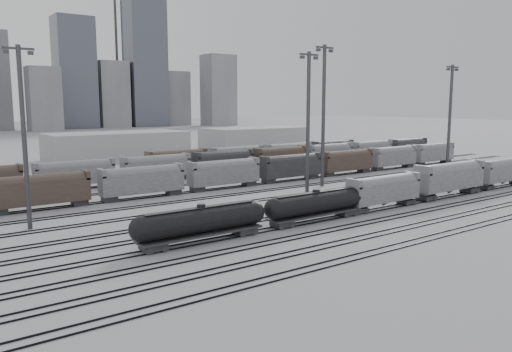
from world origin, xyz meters
TOP-DOWN VIEW (x-y plane):
  - ground at (0.00, 0.00)m, footprint 900.00×900.00m
  - tracks at (0.00, 17.50)m, footprint 220.00×71.50m
  - tank_car_a at (-14.75, 1.00)m, footprint 18.11×3.02m
  - tank_car_b at (3.80, 1.00)m, footprint 17.75×2.96m
  - hopper_car_a at (18.29, 1.00)m, footprint 14.45×2.87m
  - hopper_car_b at (36.02, 1.00)m, footprint 16.66×3.31m
  - hopper_car_c at (54.37, 1.00)m, footprint 15.13×3.01m
  - light_mast_b at (-30.07, 20.07)m, footprint 3.83×0.61m
  - light_mast_c at (13.84, 14.17)m, footprint 4.03×0.65m
  - light_mast_d at (25.47, 22.65)m, footprint 4.46×0.71m
  - light_mast_e at (50.63, 11.12)m, footprint 3.91×0.63m
  - bg_string_near at (8.00, 32.00)m, footprint 151.00×3.00m
  - bg_string_mid at (18.00, 48.00)m, footprint 151.00×3.00m
  - bg_string_far at (35.50, 56.00)m, footprint 66.00×3.00m
  - warehouse_mid at (10.00, 95.00)m, footprint 40.00×18.00m
  - warehouse_right at (60.00, 95.00)m, footprint 35.00×18.00m
  - skyline at (10.84, 280.00)m, footprint 316.00×22.40m
  - crane_right at (91.26, 305.00)m, footprint 42.00×1.80m

SIDE VIEW (x-z plane):
  - ground at x=0.00m, z-range 0.00..0.00m
  - tracks at x=0.00m, z-range 0.00..0.16m
  - tank_car_b at x=3.80m, z-range 0.34..4.73m
  - tank_car_a at x=-14.75m, z-range 0.35..4.83m
  - bg_string_far at x=35.50m, z-range 0.00..5.60m
  - bg_string_near at x=8.00m, z-range 0.00..5.60m
  - bg_string_mid at x=18.00m, z-range 0.00..5.60m
  - hopper_car_a at x=18.29m, z-range 0.61..5.78m
  - hopper_car_c at x=54.37m, z-range 0.64..6.05m
  - hopper_car_b at x=36.02m, z-range 0.70..6.66m
  - warehouse_mid at x=10.00m, z-range 0.00..8.00m
  - warehouse_right at x=60.00m, z-range 0.00..8.00m
  - light_mast_b at x=-30.07m, z-range 0.73..24.69m
  - light_mast_e at x=50.63m, z-range 0.75..25.21m
  - light_mast_c at x=13.84m, z-range 0.77..25.97m
  - light_mast_d at x=25.47m, z-range 0.85..28.73m
  - skyline at x=10.84m, z-range -12.77..82.23m
  - crane_right at x=91.26m, z-range 7.39..107.39m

